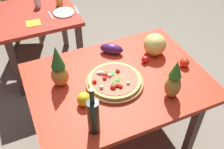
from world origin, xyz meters
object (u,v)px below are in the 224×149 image
at_px(pizza, 114,80).
at_px(knife_utensil, 77,10).
at_px(bell_pepper, 84,99).
at_px(tomato_at_corner, 184,62).
at_px(fork_utensil, 51,16).
at_px(eggplant, 111,49).
at_px(pizza_board, 115,82).
at_px(napkin_folded, 33,23).
at_px(drinking_glass_juice, 59,1).
at_px(drinking_glass_water, 37,1).
at_px(dining_chair, 23,11).
at_px(dinner_plate, 64,13).
at_px(pineapple_right, 59,68).
at_px(background_table, 38,23).
at_px(display_table, 118,87).
at_px(wine_bottle, 93,116).
at_px(pineapple_left, 174,81).
at_px(tomato_beside_pepper, 145,59).
at_px(melon, 155,44).

xyz_separation_m(pizza, knife_utensil, (0.09, 1.18, -0.04)).
relative_size(bell_pepper, tomato_at_corner, 1.35).
height_order(tomato_at_corner, fork_utensil, tomato_at_corner).
bearing_deg(eggplant, bell_pepper, -131.72).
distance_m(pizza_board, napkin_folded, 1.17).
bearing_deg(drinking_glass_juice, drinking_glass_water, 166.73).
bearing_deg(dining_chair, dinner_plate, 135.81).
bearing_deg(pineapple_right, pizza_board, -23.10).
xyz_separation_m(background_table, bell_pepper, (0.05, -1.42, 0.18)).
distance_m(background_table, eggplant, 1.08).
bearing_deg(pineapple_right, background_table, 88.01).
bearing_deg(display_table, dinner_plate, 95.05).
distance_m(drinking_glass_juice, dinner_plate, 0.21).
bearing_deg(knife_utensil, pizza_board, -89.23).
xyz_separation_m(background_table, pineapple_right, (-0.04, -1.16, 0.28)).
bearing_deg(tomato_at_corner, wine_bottle, -161.81).
xyz_separation_m(tomato_at_corner, dinner_plate, (-0.65, 1.22, -0.03)).
height_order(background_table, tomato_at_corner, tomato_at_corner).
height_order(pizza, drinking_glass_water, drinking_glass_water).
xyz_separation_m(pizza, napkin_folded, (-0.39, 1.10, -0.04)).
bearing_deg(wine_bottle, dinner_plate, 81.19).
distance_m(background_table, dinner_plate, 0.33).
height_order(drinking_glass_juice, knife_utensil, drinking_glass_juice).
height_order(pineapple_right, eggplant, pineapple_right).
distance_m(display_table, pineapple_left, 0.47).
xyz_separation_m(tomato_at_corner, napkin_folded, (-0.99, 1.15, -0.04)).
relative_size(pizza, napkin_folded, 2.84).
distance_m(pineapple_left, bell_pepper, 0.63).
bearing_deg(pizza_board, bell_pepper, -159.72).
bearing_deg(pineapple_left, background_table, 112.26).
xyz_separation_m(tomato_beside_pepper, drinking_glass_juice, (-0.38, 1.25, 0.02)).
bearing_deg(melon, wine_bottle, -144.43).
bearing_deg(eggplant, dining_chair, 108.70).
relative_size(display_table, bell_pepper, 12.77).
xyz_separation_m(pineapple_left, tomato_at_corner, (0.28, 0.23, -0.11)).
height_order(bell_pepper, knife_utensil, bell_pepper).
bearing_deg(fork_utensil, drinking_glass_juice, 50.55).
distance_m(wine_bottle, fork_utensil, 1.52).
distance_m(pizza_board, pineapple_right, 0.43).
height_order(pizza_board, dinner_plate, pizza_board).
xyz_separation_m(pineapple_left, eggplant, (-0.19, 0.63, -0.10)).
xyz_separation_m(dining_chair, pineapple_left, (0.73, -2.22, 0.43)).
height_order(tomato_at_corner, napkin_folded, tomato_at_corner).
relative_size(pizza_board, tomato_beside_pepper, 7.29).
distance_m(background_table, drinking_glass_water, 0.23).
height_order(dining_chair, pizza, dining_chair).
bearing_deg(dinner_plate, melon, -62.09).
bearing_deg(dining_chair, pineapple_right, 112.41).
height_order(pineapple_left, tomato_at_corner, pineapple_left).
height_order(background_table, wine_bottle, wine_bottle).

